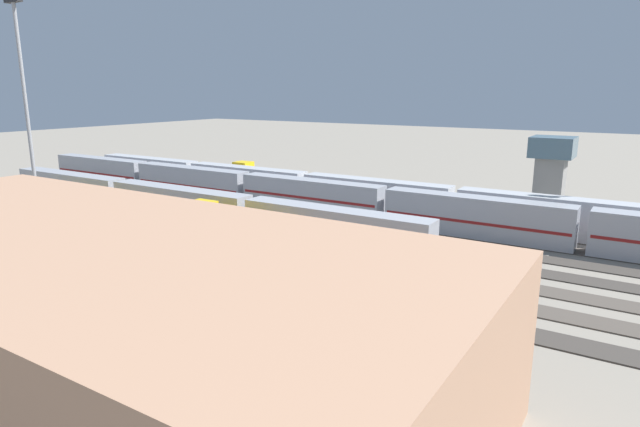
# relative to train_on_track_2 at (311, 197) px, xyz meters

# --- Properties ---
(ground_plane) EXTENTS (400.00, 400.00, 0.00)m
(ground_plane) POSITION_rel_train_on_track_2_xyz_m (-2.65, 7.50, -2.60)
(ground_plane) COLOR gray
(track_bed_0) EXTENTS (140.00, 2.80, 0.12)m
(track_bed_0) POSITION_rel_train_on_track_2_xyz_m (-2.65, -10.00, -2.54)
(track_bed_0) COLOR #3D3833
(track_bed_0) RESTS_ON ground_plane
(track_bed_1) EXTENTS (140.00, 2.80, 0.12)m
(track_bed_1) POSITION_rel_train_on_track_2_xyz_m (-2.65, -5.00, -2.54)
(track_bed_1) COLOR #4C443D
(track_bed_1) RESTS_ON ground_plane
(track_bed_2) EXTENTS (140.00, 2.80, 0.12)m
(track_bed_2) POSITION_rel_train_on_track_2_xyz_m (-2.65, -0.00, -2.54)
(track_bed_2) COLOR #4C443D
(track_bed_2) RESTS_ON ground_plane
(track_bed_3) EXTENTS (140.00, 2.80, 0.12)m
(track_bed_3) POSITION_rel_train_on_track_2_xyz_m (-2.65, 5.00, -2.54)
(track_bed_3) COLOR #3D3833
(track_bed_3) RESTS_ON ground_plane
(track_bed_4) EXTENTS (140.00, 2.80, 0.12)m
(track_bed_4) POSITION_rel_train_on_track_2_xyz_m (-2.65, 10.00, -2.54)
(track_bed_4) COLOR #3D3833
(track_bed_4) RESTS_ON ground_plane
(track_bed_5) EXTENTS (140.00, 2.80, 0.12)m
(track_bed_5) POSITION_rel_train_on_track_2_xyz_m (-2.65, 15.00, -2.54)
(track_bed_5) COLOR #4C443D
(track_bed_5) RESTS_ON ground_plane
(track_bed_6) EXTENTS (140.00, 2.80, 0.12)m
(track_bed_6) POSITION_rel_train_on_track_2_xyz_m (-2.65, 20.00, -2.54)
(track_bed_6) COLOR #4C443D
(track_bed_6) RESTS_ON ground_plane
(track_bed_7) EXTENTS (140.00, 2.80, 0.12)m
(track_bed_7) POSITION_rel_train_on_track_2_xyz_m (-2.65, 25.00, -2.54)
(track_bed_7) COLOR #3D3833
(track_bed_7) RESTS_ON ground_plane
(train_on_track_2) EXTENTS (119.80, 3.06, 5.00)m
(train_on_track_2) POSITION_rel_train_on_track_2_xyz_m (0.00, 0.00, 0.00)
(train_on_track_2) COLOR #A8AAB2
(train_on_track_2) RESTS_ON ground_plane
(train_on_track_0) EXTENTS (10.00, 3.00, 5.00)m
(train_on_track_0) POSITION_rel_train_on_track_2_xyz_m (18.44, -10.00, -0.44)
(train_on_track_0) COLOR gold
(train_on_track_0) RESTS_ON ground_plane
(train_on_track_1) EXTENTS (95.60, 3.00, 5.00)m
(train_on_track_1) POSITION_rel_train_on_track_2_xyz_m (4.15, -5.00, 0.02)
(train_on_track_1) COLOR silver
(train_on_track_1) RESTS_ON ground_plane
(train_on_track_5) EXTENTS (71.40, 3.06, 5.00)m
(train_on_track_5) POSITION_rel_train_on_track_2_xyz_m (11.28, 15.00, -0.00)
(train_on_track_5) COLOR #A8AAB2
(train_on_track_5) RESTS_ON ground_plane
(train_on_track_6) EXTENTS (10.00, 3.00, 5.00)m
(train_on_track_6) POSITION_rel_train_on_track_2_xyz_m (-0.46, 20.00, -0.44)
(train_on_track_6) COLOR gold
(train_on_track_6) RESTS_ON ground_plane
(train_on_track_7) EXTENTS (10.00, 3.00, 5.00)m
(train_on_track_7) POSITION_rel_train_on_track_2_xyz_m (28.45, 25.00, -0.44)
(train_on_track_7) COLOR gold
(train_on_track_7) RESTS_ON ground_plane
(light_mast_1) EXTENTS (2.80, 0.70, 28.86)m
(light_mast_1) POSITION_rel_train_on_track_2_xyz_m (22.52, 27.89, 15.63)
(light_mast_1) COLOR #9EA0A5
(light_mast_1) RESTS_ON ground_plane
(maintenance_shed) EXTENTS (49.19, 21.05, 9.60)m
(maintenance_shed) POSITION_rel_train_on_track_2_xyz_m (-13.19, 45.88, 2.20)
(maintenance_shed) COLOR tan
(maintenance_shed) RESTS_ON ground_plane
(control_tower) EXTENTS (6.00, 6.00, 11.16)m
(control_tower) POSITION_rel_train_on_track_2_xyz_m (-29.18, -20.61, 4.00)
(control_tower) COLOR gray
(control_tower) RESTS_ON ground_plane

